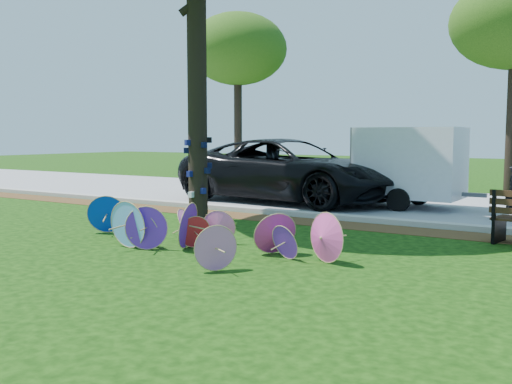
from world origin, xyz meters
The scene contains 8 objects.
ground centered at (0.00, 0.00, 0.00)m, with size 90.00×90.00×0.00m, color black.
mulch_strip centered at (0.00, 4.50, 0.01)m, with size 90.00×1.00×0.01m, color #472D16.
curb centered at (0.00, 5.20, 0.06)m, with size 90.00×0.30×0.12m, color #B7B5AD.
street centered at (0.00, 9.35, 0.01)m, with size 90.00×8.00×0.01m, color gray.
parasol_pile centered at (0.02, 0.67, 0.37)m, with size 5.63×2.30×0.84m.
black_van centered at (-1.92, 7.73, 0.92)m, with size 3.07×6.65×1.85m, color black.
cargo_trailer centered at (1.52, 8.18, 1.23)m, with size 2.66×1.68×2.46m, color white.
bg_trees centered at (1.48, 14.37, 5.77)m, with size 22.38×5.26×7.40m.
Camera 1 is at (6.04, -6.95, 1.94)m, focal length 40.00 mm.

